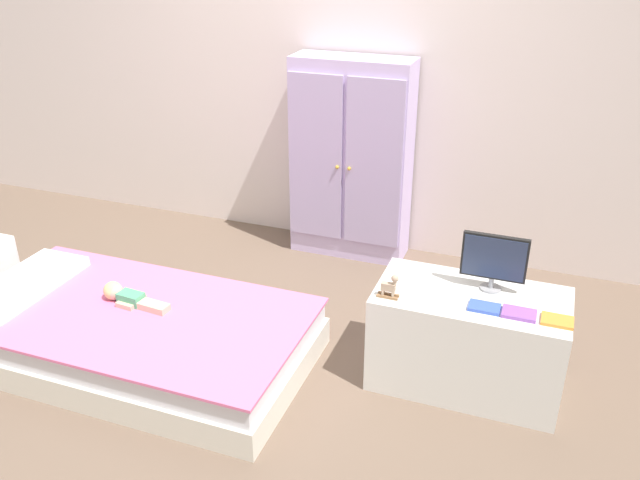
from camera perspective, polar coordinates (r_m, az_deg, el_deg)
The scene contains 12 objects.
ground_plane at distance 3.55m, azimuth -7.59°, elevation -10.00°, with size 10.00×10.00×0.02m, color brown.
back_wall at distance 4.38m, azimuth 1.17°, elevation 16.60°, with size 6.40×0.05×2.70m, color silver.
bed at distance 3.56m, azimuth -15.61°, elevation -7.91°, with size 1.78×0.96×0.27m.
pillow at distance 3.89m, azimuth -24.27°, elevation -3.49°, with size 0.32×0.69×0.05m, color silver.
doll at distance 3.57m, azimuth -16.63°, elevation -4.62°, with size 0.39×0.14×0.10m.
wardrobe at distance 4.31m, azimuth 2.70°, elevation 6.97°, with size 0.77×0.32×1.32m.
tv_stand at distance 3.27m, azimuth 12.67°, elevation -8.42°, with size 0.89×0.47×0.50m, color silver.
tv_monitor at distance 3.13m, azimuth 14.87°, elevation -1.62°, with size 0.30×0.10×0.28m.
rocking_horse_toy at distance 3.03m, azimuth 6.11°, elevation -4.03°, with size 0.10×0.04×0.12m.
book_blue at distance 3.04m, azimuth 14.07°, elevation -5.69°, with size 0.14×0.09×0.02m, color blue.
book_purple at distance 3.03m, azimuth 16.89°, elevation -6.12°, with size 0.15×0.10×0.02m, color #8E51B2.
book_orange at distance 3.04m, azimuth 19.89°, elevation -6.60°, with size 0.14×0.10×0.01m, color orange.
Camera 1 is at (1.42, -2.51, 2.06)m, focal length 36.89 mm.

